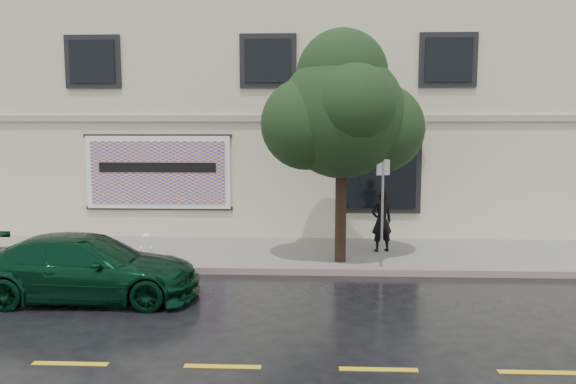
{
  "coord_description": "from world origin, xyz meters",
  "views": [
    {
      "loc": [
        1.26,
        -11.05,
        3.41
      ],
      "look_at": [
        0.68,
        2.2,
        1.82
      ],
      "focal_mm": 35.0,
      "sensor_mm": 36.0,
      "label": 1
    }
  ],
  "objects_px": {
    "pedestrian": "(382,222)",
    "fire_hydrant": "(146,249)",
    "street_tree": "(342,116)",
    "car": "(88,267)"
  },
  "relations": [
    {
      "from": "pedestrian",
      "to": "fire_hydrant",
      "type": "bearing_deg",
      "value": -2.83
    },
    {
      "from": "pedestrian",
      "to": "street_tree",
      "type": "height_order",
      "value": "street_tree"
    },
    {
      "from": "car",
      "to": "pedestrian",
      "type": "bearing_deg",
      "value": -59.32
    },
    {
      "from": "car",
      "to": "fire_hydrant",
      "type": "height_order",
      "value": "car"
    },
    {
      "from": "street_tree",
      "to": "fire_hydrant",
      "type": "bearing_deg",
      "value": -175.03
    },
    {
      "from": "car",
      "to": "pedestrian",
      "type": "xyz_separation_m",
      "value": [
        6.19,
        3.83,
        0.3
      ]
    },
    {
      "from": "pedestrian",
      "to": "street_tree",
      "type": "distance_m",
      "value": 3.12
    },
    {
      "from": "car",
      "to": "fire_hydrant",
      "type": "xyz_separation_m",
      "value": [
        0.48,
        2.3,
        -0.13
      ]
    },
    {
      "from": "pedestrian",
      "to": "fire_hydrant",
      "type": "height_order",
      "value": "pedestrian"
    },
    {
      "from": "car",
      "to": "street_tree",
      "type": "distance_m",
      "value": 6.48
    }
  ]
}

